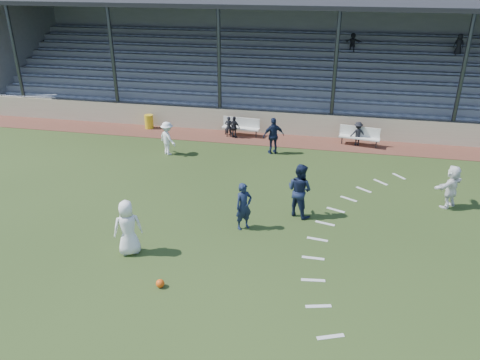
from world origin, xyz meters
name	(u,v)px	position (x,y,z in m)	size (l,w,h in m)	color
ground	(224,248)	(0.00, 0.00, 0.00)	(90.00, 90.00, 0.00)	#283B18
cinder_track	(271,140)	(0.00, 10.50, 0.01)	(34.00, 2.00, 0.02)	#582E23
retaining_wall	(274,123)	(0.00, 11.55, 0.60)	(34.00, 0.18, 1.20)	#C1B695
bench_left	(241,125)	(-1.66, 10.86, 0.58)	(2.03, 0.61, 0.95)	silver
bench_right	(360,135)	(4.48, 10.56, 0.58)	(2.04, 0.80, 0.95)	silver
trash_bin	(149,122)	(-6.92, 10.98, 0.40)	(0.48, 0.48, 0.76)	gold
football	(160,283)	(-1.33, -2.32, 0.12)	(0.24, 0.24, 0.24)	#ED500D
player_white_lead	(128,228)	(-2.88, -0.84, 0.91)	(0.89, 0.58, 1.83)	white
player_navy_lead	(244,206)	(0.36, 1.38, 0.85)	(0.62, 0.41, 1.69)	#141E39
player_navy_mid	(300,190)	(2.14, 2.71, 1.00)	(0.97, 0.76, 2.01)	#141E39
player_white_wing	(168,138)	(-4.56, 7.50, 0.81)	(1.04, 0.60, 1.61)	white
player_navy_wing	(274,136)	(0.38, 8.64, 0.89)	(1.04, 0.43, 1.78)	#141E39
player_white_back	(451,186)	(7.63, 4.50, 0.84)	(1.55, 0.49, 1.67)	white
sub_left_near	(229,126)	(-2.27, 10.53, 0.57)	(0.40, 0.26, 1.10)	black
sub_left_far	(234,127)	(-1.92, 10.39, 0.60)	(0.67, 0.28, 1.15)	black
sub_right	(358,134)	(4.38, 10.56, 0.63)	(0.79, 0.45, 1.22)	black
grandstand	(285,75)	(0.00, 16.26, 2.20)	(34.60, 9.00, 6.61)	gray
penalty_arc	(355,263)	(4.12, 0.00, 0.01)	(3.89, 14.63, 0.01)	silver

